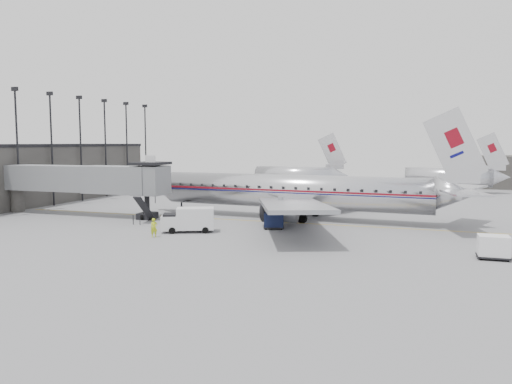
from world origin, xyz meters
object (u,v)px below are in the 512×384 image
Objects in this scene: airliner at (298,192)px; baggage_cart_white at (493,247)px; ramp_worker at (154,228)px; service_van at (189,219)px; baggage_cart_navy at (274,221)px.

baggage_cart_white is at bearing -34.87° from airliner.
airliner is 17.85m from ramp_worker.
airliner is 22.14× the size of ramp_worker.
baggage_cart_white is (26.12, -2.99, -0.29)m from service_van.
service_van is 26.29m from baggage_cart_white.
service_van is 3.82m from ramp_worker.
service_van is 3.06× the size of ramp_worker.
ramp_worker is (-27.93, -0.37, -0.07)m from baggage_cart_white.
airliner reaches higher than service_van.
baggage_cart_navy is at bearing -0.44° from ramp_worker.
airliner is 16.30× the size of baggage_cart_navy.
airliner is 17.14× the size of baggage_cart_white.
baggage_cart_navy is 1.36× the size of ramp_worker.
baggage_cart_white is at bearing -37.44° from baggage_cart_navy.
service_van is 2.37× the size of baggage_cart_white.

